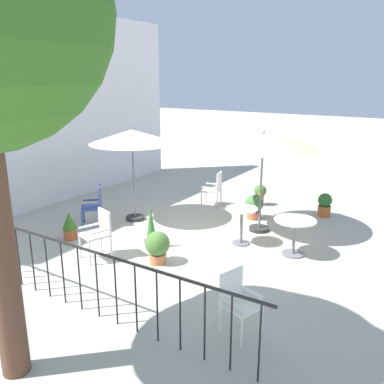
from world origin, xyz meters
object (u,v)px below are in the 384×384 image
patio_umbrella_1 (132,137)px  cafe_table_1 (242,219)px  potted_plant_1 (151,228)px  potted_plant_3 (69,225)px  patio_umbrella_0 (263,141)px  potted_plant_0 (325,204)px  patio_chair_3 (215,187)px  potted_plant_4 (157,246)px  potted_plant_2 (254,206)px  patio_chair_0 (95,204)px  cafe_table_0 (295,230)px  potted_plant_5 (260,193)px  patio_chair_1 (99,230)px  patio_chair_2 (237,299)px

patio_umbrella_1 → cafe_table_1: (0.00, -2.80, -1.45)m
potted_plant_1 → potted_plant_3: potted_plant_1 is taller
patio_umbrella_0 → potted_plant_3: bearing=129.3°
potted_plant_0 → potted_plant_3: bearing=136.4°
patio_umbrella_1 → potted_plant_1: size_ratio=2.54×
patio_chair_3 → potted_plant_4: patio_chair_3 is taller
patio_chair_3 → potted_plant_2: size_ratio=1.55×
patio_chair_0 → potted_plant_0: patio_chair_0 is taller
potted_plant_2 → potted_plant_3: (-3.28, 2.75, -0.01)m
cafe_table_0 → potted_plant_5: size_ratio=1.42×
cafe_table_0 → potted_plant_2: bearing=44.4°
patio_chair_1 → potted_plant_3: (0.33, 1.18, -0.23)m
cafe_table_0 → patio_chair_0: bearing=100.8°
patio_umbrella_0 → cafe_table_0: patio_umbrella_0 is taller
patio_chair_3 → potted_plant_1: patio_chair_3 is taller
patio_chair_0 → potted_plant_0: (3.45, -4.29, -0.22)m
potted_plant_1 → cafe_table_0: bearing=-64.7°
patio_chair_2 → potted_plant_5: (5.46, 2.00, -0.17)m
potted_plant_4 → patio_chair_0: bearing=70.5°
patio_umbrella_0 → potted_plant_2: bearing=32.2°
cafe_table_0 → patio_chair_1: patio_chair_1 is taller
potted_plant_1 → patio_umbrella_1: bearing=50.3°
patio_chair_0 → potted_plant_5: 4.32m
potted_plant_2 → cafe_table_1: bearing=-165.4°
patio_umbrella_1 → potted_plant_4: (-1.64, -1.90, -1.64)m
patio_chair_0 → potted_plant_4: 2.55m
patio_chair_2 → potted_plant_3: (1.10, 4.45, -0.20)m
patio_umbrella_1 → patio_chair_2: size_ratio=2.56×
potted_plant_0 → potted_plant_2: size_ratio=0.98×
patio_chair_1 → potted_plant_1: patio_chair_1 is taller
patio_umbrella_1 → patio_chair_0: 1.73m
potted_plant_1 → potted_plant_2: (2.73, -1.02, -0.11)m
patio_chair_0 → potted_plant_1: 1.91m
patio_chair_3 → potted_plant_3: (-3.63, 1.46, -0.21)m
patio_chair_1 → potted_plant_0: bearing=-32.3°
patio_umbrella_1 → patio_chair_3: 2.66m
patio_umbrella_0 → potted_plant_5: (1.76, 0.74, -1.67)m
patio_umbrella_0 → potted_plant_3: patio_umbrella_0 is taller
patio_chair_3 → potted_plant_2: bearing=-104.9°
cafe_table_1 → patio_chair_2: 3.08m
patio_chair_1 → patio_chair_3: size_ratio=1.00×
potted_plant_1 → potted_plant_4: bearing=-133.6°
patio_umbrella_1 → patio_chair_0: size_ratio=2.39×
patio_umbrella_0 → cafe_table_1: 1.73m
potted_plant_1 → potted_plant_0: bearing=-32.4°
patio_chair_0 → potted_plant_2: (2.37, -2.89, -0.21)m
patio_umbrella_1 → potted_plant_2: patio_umbrella_1 is taller
patio_umbrella_0 → patio_chair_1: (-2.93, 2.00, -1.46)m
patio_chair_1 → patio_umbrella_1: bearing=22.1°
potted_plant_0 → potted_plant_5: 1.70m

